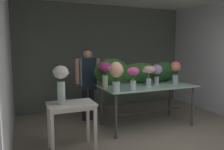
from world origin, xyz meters
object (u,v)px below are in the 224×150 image
at_px(side_table_white, 71,110).
at_px(florist, 88,78).
at_px(display_table_glass, 147,91).
at_px(vase_lilac_peonies, 157,71).
at_px(vase_white_roses_tall, 61,81).
at_px(vase_fuchsia_lilies, 133,75).
at_px(vase_peach_carnations, 116,74).
at_px(vase_magenta_stock, 105,71).
at_px(vase_blush_dahlias, 149,72).
at_px(vase_coral_anemones, 175,70).

distance_m(side_table_white, florist, 1.53).
height_order(display_table_glass, vase_lilac_peonies, vase_lilac_peonies).
xyz_separation_m(display_table_glass, vase_white_roses_tall, (-1.87, -0.53, 0.41)).
height_order(side_table_white, vase_fuchsia_lilies, vase_fuchsia_lilies).
xyz_separation_m(florist, vase_white_roses_tall, (-0.82, -1.34, 0.16)).
xyz_separation_m(vase_peach_carnations, vase_magenta_stock, (0.00, 0.57, -0.01)).
height_order(vase_peach_carnations, vase_magenta_stock, vase_peach_carnations).
height_order(florist, vase_white_roses_tall, florist).
relative_size(side_table_white, vase_blush_dahlias, 1.84).
height_order(vase_fuchsia_lilies, vase_peach_carnations, vase_peach_carnations).
distance_m(florist, vase_peach_carnations, 1.23).
distance_m(vase_coral_anemones, vase_lilac_peonies, 0.43).
height_order(vase_fuchsia_lilies, vase_coral_anemones, vase_coral_anemones).
height_order(florist, vase_fuchsia_lilies, florist).
bearing_deg(vase_fuchsia_lilies, vase_white_roses_tall, -172.81).
height_order(display_table_glass, vase_magenta_stock, vase_magenta_stock).
distance_m(vase_peach_carnations, vase_magenta_stock, 0.57).
distance_m(vase_fuchsia_lilies, vase_peach_carnations, 0.36).
height_order(display_table_glass, florist, florist).
xyz_separation_m(side_table_white, vase_fuchsia_lilies, (1.20, 0.17, 0.48)).
bearing_deg(vase_blush_dahlias, vase_magenta_stock, 163.73).
distance_m(florist, vase_white_roses_tall, 1.58).
relative_size(display_table_glass, side_table_white, 2.52).
distance_m(display_table_glass, vase_coral_anemones, 0.81).
height_order(vase_fuchsia_lilies, vase_magenta_stock, vase_magenta_stock).
bearing_deg(vase_coral_anemones, vase_magenta_stock, 171.82).
distance_m(florist, vase_lilac_peonies, 1.53).
relative_size(display_table_glass, vase_fuchsia_lilies, 4.49).
bearing_deg(display_table_glass, vase_peach_carnations, -156.10).
distance_m(display_table_glass, side_table_white, 1.80).
distance_m(florist, vase_coral_anemones, 1.94).
distance_m(florist, vase_magenta_stock, 0.68).
relative_size(side_table_white, vase_fuchsia_lilies, 1.79).
bearing_deg(vase_magenta_stock, vase_lilac_peonies, -6.28).
relative_size(vase_peach_carnations, vase_magenta_stock, 1.07).
distance_m(vase_fuchsia_lilies, vase_magenta_stock, 0.65).
relative_size(display_table_glass, vase_white_roses_tall, 3.25).
bearing_deg(vase_magenta_stock, side_table_white, -139.90).
xyz_separation_m(display_table_glass, vase_peach_carnations, (-0.88, -0.39, 0.46)).
bearing_deg(vase_fuchsia_lilies, vase_blush_dahlias, 29.52).
bearing_deg(florist, vase_fuchsia_lilies, -65.73).
bearing_deg(florist, vase_white_roses_tall, -121.59).
bearing_deg(vase_white_roses_tall, vase_peach_carnations, 8.01).
height_order(vase_coral_anemones, vase_blush_dahlias, vase_coral_anemones).
bearing_deg(vase_magenta_stock, vase_coral_anemones, -8.18).
distance_m(display_table_glass, vase_white_roses_tall, 1.99).
relative_size(vase_fuchsia_lilies, vase_peach_carnations, 0.80).
xyz_separation_m(side_table_white, florist, (0.67, 1.34, 0.32)).
xyz_separation_m(florist, vase_blush_dahlias, (1.04, -0.87, 0.17)).
xyz_separation_m(florist, vase_peach_carnations, (0.17, -1.20, 0.21)).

